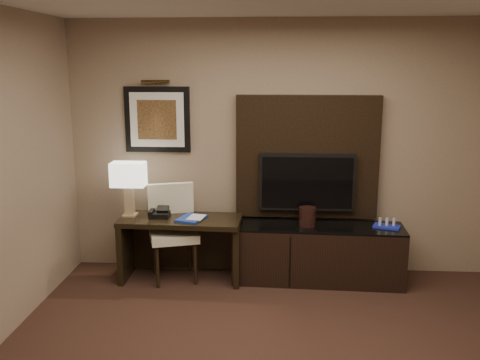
# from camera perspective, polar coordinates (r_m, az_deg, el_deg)

# --- Properties ---
(wall_back) EXTENTS (4.50, 0.01, 2.70)m
(wall_back) POSITION_cam_1_polar(r_m,az_deg,el_deg) (5.74, 4.15, 3.40)
(wall_back) COLOR gray
(wall_back) RESTS_ON floor
(desk) EXTENTS (1.27, 0.58, 0.67)m
(desk) POSITION_cam_1_polar(r_m,az_deg,el_deg) (5.69, -6.27, -7.28)
(desk) COLOR black
(desk) RESTS_ON floor
(credenza) EXTENTS (1.76, 0.55, 0.60)m
(credenza) POSITION_cam_1_polar(r_m,az_deg,el_deg) (5.68, 8.26, -7.75)
(credenza) COLOR black
(credenza) RESTS_ON floor
(tv_wall_panel) EXTENTS (1.50, 0.12, 1.30)m
(tv_wall_panel) POSITION_cam_1_polar(r_m,az_deg,el_deg) (5.70, 7.16, 2.46)
(tv_wall_panel) COLOR black
(tv_wall_panel) RESTS_ON wall_back
(tv) EXTENTS (1.00, 0.08, 0.60)m
(tv) POSITION_cam_1_polar(r_m,az_deg,el_deg) (5.65, 7.15, -0.21)
(tv) COLOR black
(tv) RESTS_ON tv_wall_panel
(artwork) EXTENTS (0.70, 0.04, 0.70)m
(artwork) POSITION_cam_1_polar(r_m,az_deg,el_deg) (5.81, -8.80, 6.39)
(artwork) COLOR black
(artwork) RESTS_ON wall_back
(picture_light) EXTENTS (0.04, 0.04, 0.30)m
(picture_light) POSITION_cam_1_polar(r_m,az_deg,el_deg) (5.75, -9.02, 10.31)
(picture_light) COLOR #3D2C13
(picture_light) RESTS_ON wall_back
(desk_chair) EXTENTS (0.62, 0.67, 1.01)m
(desk_chair) POSITION_cam_1_polar(r_m,az_deg,el_deg) (5.64, -7.09, -5.69)
(desk_chair) COLOR #EDE8C6
(desk_chair) RESTS_ON floor
(table_lamp) EXTENTS (0.36, 0.27, 0.53)m
(table_lamp) POSITION_cam_1_polar(r_m,az_deg,el_deg) (5.69, -11.74, -1.18)
(table_lamp) COLOR tan
(table_lamp) RESTS_ON desk
(desk_phone) EXTENTS (0.21, 0.19, 0.10)m
(desk_phone) POSITION_cam_1_polar(r_m,az_deg,el_deg) (5.64, -8.57, -3.44)
(desk_phone) COLOR black
(desk_phone) RESTS_ON desk
(blue_folder) EXTENTS (0.32, 0.37, 0.02)m
(blue_folder) POSITION_cam_1_polar(r_m,az_deg,el_deg) (5.53, -5.20, -4.09)
(blue_folder) COLOR #18349F
(blue_folder) RESTS_ON desk
(book) EXTENTS (0.16, 0.05, 0.22)m
(book) POSITION_cam_1_polar(r_m,az_deg,el_deg) (5.54, -5.52, -3.01)
(book) COLOR #C5B19A
(book) RESTS_ON desk
(ice_bucket) EXTENTS (0.22, 0.22, 0.19)m
(ice_bucket) POSITION_cam_1_polar(r_m,az_deg,el_deg) (5.54, 7.19, -3.89)
(ice_bucket) COLOR black
(ice_bucket) RESTS_ON credenza
(minibar_tray) EXTENTS (0.30, 0.24, 0.09)m
(minibar_tray) POSITION_cam_1_polar(r_m,az_deg,el_deg) (5.66, 15.40, -4.44)
(minibar_tray) COLOR #1B27AF
(minibar_tray) RESTS_ON credenza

